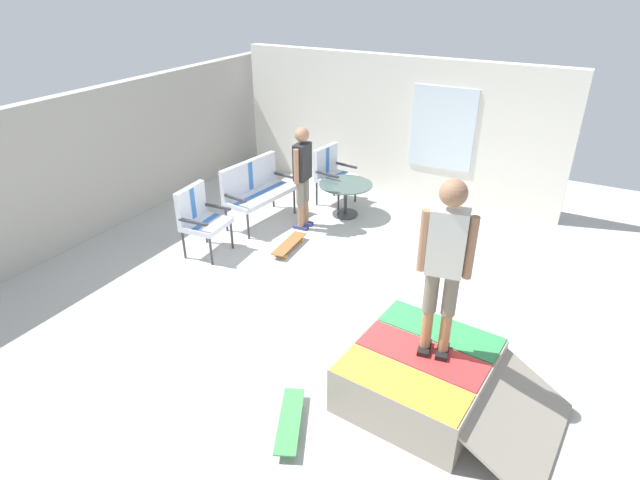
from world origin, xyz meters
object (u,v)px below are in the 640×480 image
at_px(patio_table, 346,193).
at_px(patio_chair_by_wall, 199,214).
at_px(patio_chair_near_house, 331,170).
at_px(person_watching, 302,171).
at_px(skate_ramp, 422,376).
at_px(patio_bench, 255,186).
at_px(skateboard_by_bench, 289,244).
at_px(skateboard_spare, 290,421).
at_px(person_skater, 445,258).

bearing_deg(patio_table, patio_chair_by_wall, 149.31).
bearing_deg(patio_chair_near_house, person_watching, -176.41).
xyz_separation_m(skate_ramp, person_watching, (2.75, 2.94, 0.70)).
relative_size(patio_chair_by_wall, person_watching, 0.61).
distance_m(patio_bench, patio_table, 1.53).
distance_m(patio_chair_near_house, person_watching, 1.18).
bearing_deg(skateboard_by_bench, patio_bench, 58.75).
bearing_deg(skateboard_spare, person_watching, 28.41).
bearing_deg(patio_bench, patio_table, -53.61).
bearing_deg(skateboard_by_bench, patio_chair_by_wall, 121.88).
height_order(skate_ramp, person_watching, person_watching).
xyz_separation_m(skate_ramp, patio_bench, (2.60, 3.75, 0.35)).
bearing_deg(patio_chair_near_house, skate_ramp, -142.18).
relative_size(patio_chair_by_wall, skateboard_by_bench, 1.25).
bearing_deg(skateboard_by_bench, person_watching, 14.46).
relative_size(patio_table, skateboard_spare, 1.11).
relative_size(patio_bench, person_skater, 0.74).
bearing_deg(patio_chair_near_house, skateboard_spare, -156.75).
distance_m(patio_chair_by_wall, skateboard_spare, 3.72).
height_order(patio_bench, person_watching, person_watching).
xyz_separation_m(skate_ramp, skateboard_by_bench, (1.98, 2.74, -0.18)).
bearing_deg(patio_bench, skate_ramp, -124.69).
bearing_deg(person_watching, patio_table, -28.56).
relative_size(skate_ramp, patio_chair_near_house, 2.03).
xyz_separation_m(skate_ramp, person_skater, (0.08, -0.05, 1.30)).
xyz_separation_m(patio_bench, skateboard_spare, (-3.56, -2.82, -0.53)).
distance_m(patio_bench, person_skater, 4.66).
height_order(patio_bench, person_skater, person_skater).
distance_m(patio_chair_near_house, person_skater, 4.97).
relative_size(skate_ramp, skateboard_by_bench, 2.55).
relative_size(person_skater, skateboard_spare, 2.17).
bearing_deg(patio_chair_by_wall, person_skater, -107.42).
height_order(person_watching, skateboard_by_bench, person_watching).
height_order(patio_table, person_skater, person_skater).
distance_m(patio_table, skateboard_by_bench, 1.56).
xyz_separation_m(patio_bench, patio_table, (0.90, -1.22, -0.21)).
relative_size(person_skater, skateboard_by_bench, 2.16).
bearing_deg(skateboard_by_bench, patio_table, -7.74).
relative_size(patio_bench, patio_chair_near_house, 1.28).
bearing_deg(skate_ramp, patio_chair_by_wall, 71.25).
distance_m(patio_bench, patio_chair_near_house, 1.48).
bearing_deg(person_skater, person_watching, 48.26).
distance_m(patio_chair_near_house, patio_table, 0.64).
bearing_deg(person_watching, skate_ramp, -133.12).
height_order(patio_chair_by_wall, patio_table, patio_chair_by_wall).
xyz_separation_m(patio_table, person_skater, (-3.41, -2.59, 1.16)).
xyz_separation_m(person_skater, skateboard_spare, (-1.04, 0.99, -1.48)).
distance_m(skate_ramp, skateboard_spare, 1.35).
bearing_deg(patio_bench, person_watching, -79.19).
height_order(patio_chair_by_wall, person_watching, person_watching).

